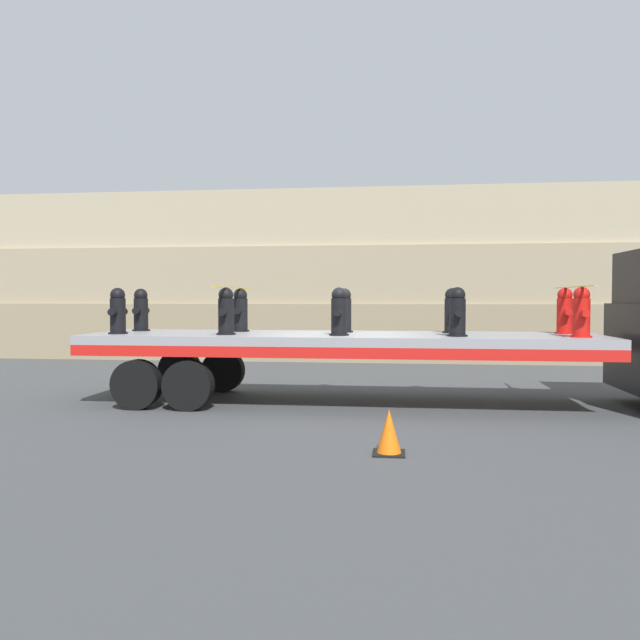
{
  "coord_description": "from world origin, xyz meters",
  "views": [
    {
      "loc": [
        1.05,
        -12.04,
        2.04
      ],
      "look_at": [
        -0.42,
        0.0,
        1.61
      ],
      "focal_mm": 35.0,
      "sensor_mm": 36.0,
      "label": 1
    }
  ],
  "objects_px": {
    "fire_hydrant_black_near_1": "(226,312)",
    "fire_hydrant_red_near_4": "(581,313)",
    "fire_hydrant_black_far_0": "(141,310)",
    "fire_hydrant_black_far_1": "(240,311)",
    "fire_hydrant_black_far_3": "(452,311)",
    "fire_hydrant_red_far_4": "(565,311)",
    "flatbed_trailer": "(312,346)",
    "fire_hydrant_black_near_3": "(457,312)",
    "traffic_cone": "(389,432)",
    "fire_hydrant_black_far_2": "(344,311)",
    "fire_hydrant_black_near_0": "(118,312)",
    "fire_hydrant_black_near_2": "(339,312)"
  },
  "relations": [
    {
      "from": "fire_hydrant_black_near_1",
      "to": "fire_hydrant_red_near_4",
      "type": "relative_size",
      "value": 1.0
    },
    {
      "from": "fire_hydrant_black_near_2",
      "to": "fire_hydrant_red_far_4",
      "type": "distance_m",
      "value": 4.44
    },
    {
      "from": "fire_hydrant_black_near_1",
      "to": "fire_hydrant_black_far_0",
      "type": "bearing_deg",
      "value": 152.95
    },
    {
      "from": "fire_hydrant_black_near_1",
      "to": "traffic_cone",
      "type": "height_order",
      "value": "fire_hydrant_black_near_1"
    },
    {
      "from": "fire_hydrant_red_near_4",
      "to": "fire_hydrant_red_far_4",
      "type": "distance_m",
      "value": 1.1
    },
    {
      "from": "fire_hydrant_red_far_4",
      "to": "fire_hydrant_black_far_2",
      "type": "bearing_deg",
      "value": 180.0
    },
    {
      "from": "fire_hydrant_black_far_1",
      "to": "fire_hydrant_red_near_4",
      "type": "distance_m",
      "value": 6.55
    },
    {
      "from": "fire_hydrant_black_near_3",
      "to": "fire_hydrant_black_near_1",
      "type": "bearing_deg",
      "value": 180.0
    },
    {
      "from": "fire_hydrant_red_near_4",
      "to": "traffic_cone",
      "type": "relative_size",
      "value": 1.51
    },
    {
      "from": "fire_hydrant_black_far_2",
      "to": "fire_hydrant_red_far_4",
      "type": "bearing_deg",
      "value": 0.0
    },
    {
      "from": "fire_hydrant_black_far_3",
      "to": "fire_hydrant_red_near_4",
      "type": "distance_m",
      "value": 2.42
    },
    {
      "from": "fire_hydrant_black_far_1",
      "to": "fire_hydrant_black_near_2",
      "type": "distance_m",
      "value": 2.42
    },
    {
      "from": "fire_hydrant_black_far_3",
      "to": "fire_hydrant_red_far_4",
      "type": "relative_size",
      "value": 1.0
    },
    {
      "from": "fire_hydrant_black_near_3",
      "to": "fire_hydrant_black_far_0",
      "type": "bearing_deg",
      "value": 170.34
    },
    {
      "from": "flatbed_trailer",
      "to": "fire_hydrant_black_far_0",
      "type": "distance_m",
      "value": 3.82
    },
    {
      "from": "traffic_cone",
      "to": "fire_hydrant_red_far_4",
      "type": "bearing_deg",
      "value": 53.14
    },
    {
      "from": "fire_hydrant_black_near_3",
      "to": "flatbed_trailer",
      "type": "bearing_deg",
      "value": 168.66
    },
    {
      "from": "flatbed_trailer",
      "to": "fire_hydrant_black_near_3",
      "type": "distance_m",
      "value": 2.87
    },
    {
      "from": "fire_hydrant_black_near_3",
      "to": "fire_hydrant_red_far_4",
      "type": "height_order",
      "value": "same"
    },
    {
      "from": "fire_hydrant_black_near_3",
      "to": "fire_hydrant_black_near_2",
      "type": "bearing_deg",
      "value": 180.0
    },
    {
      "from": "fire_hydrant_red_near_4",
      "to": "fire_hydrant_black_far_0",
      "type": "bearing_deg",
      "value": 172.73
    },
    {
      "from": "fire_hydrant_black_far_2",
      "to": "traffic_cone",
      "type": "xyz_separation_m",
      "value": [
        0.97,
        -4.45,
        -1.49
      ]
    },
    {
      "from": "fire_hydrant_black_far_1",
      "to": "fire_hydrant_red_far_4",
      "type": "relative_size",
      "value": 1.0
    },
    {
      "from": "fire_hydrant_black_near_1",
      "to": "fire_hydrant_red_near_4",
      "type": "distance_m",
      "value": 6.45
    },
    {
      "from": "fire_hydrant_black_near_0",
      "to": "traffic_cone",
      "type": "relative_size",
      "value": 1.51
    },
    {
      "from": "fire_hydrant_black_far_0",
      "to": "fire_hydrant_black_near_1",
      "type": "distance_m",
      "value": 2.42
    },
    {
      "from": "fire_hydrant_black_near_1",
      "to": "traffic_cone",
      "type": "relative_size",
      "value": 1.51
    },
    {
      "from": "fire_hydrant_black_far_1",
      "to": "fire_hydrant_black_far_2",
      "type": "distance_m",
      "value": 2.15
    },
    {
      "from": "fire_hydrant_black_near_1",
      "to": "fire_hydrant_red_near_4",
      "type": "bearing_deg",
      "value": 0.0
    },
    {
      "from": "flatbed_trailer",
      "to": "fire_hydrant_black_far_3",
      "type": "height_order",
      "value": "fire_hydrant_black_far_3"
    },
    {
      "from": "flatbed_trailer",
      "to": "fire_hydrant_black_far_1",
      "type": "relative_size",
      "value": 10.98
    },
    {
      "from": "fire_hydrant_black_near_2",
      "to": "fire_hydrant_black_far_1",
      "type": "bearing_deg",
      "value": 152.95
    },
    {
      "from": "fire_hydrant_black_far_1",
      "to": "traffic_cone",
      "type": "bearing_deg",
      "value": -55.01
    },
    {
      "from": "fire_hydrant_black_near_0",
      "to": "fire_hydrant_black_near_1",
      "type": "relative_size",
      "value": 1.0
    },
    {
      "from": "fire_hydrant_black_far_0",
      "to": "traffic_cone",
      "type": "xyz_separation_m",
      "value": [
        5.27,
        -4.45,
        -1.49
      ]
    },
    {
      "from": "fire_hydrant_red_near_4",
      "to": "traffic_cone",
      "type": "distance_m",
      "value": 4.96
    },
    {
      "from": "flatbed_trailer",
      "to": "fire_hydrant_red_near_4",
      "type": "bearing_deg",
      "value": -6.41
    },
    {
      "from": "fire_hydrant_black_near_1",
      "to": "fire_hydrant_black_far_3",
      "type": "distance_m",
      "value": 4.44
    },
    {
      "from": "fire_hydrant_black_near_3",
      "to": "fire_hydrant_black_far_3",
      "type": "height_order",
      "value": "same"
    },
    {
      "from": "fire_hydrant_black_far_3",
      "to": "fire_hydrant_black_near_3",
      "type": "bearing_deg",
      "value": -90.0
    },
    {
      "from": "fire_hydrant_black_near_0",
      "to": "fire_hydrant_red_far_4",
      "type": "xyz_separation_m",
      "value": [
        8.61,
        1.1,
        0.0
      ]
    },
    {
      "from": "flatbed_trailer",
      "to": "fire_hydrant_black_near_3",
      "type": "bearing_deg",
      "value": -11.34
    },
    {
      "from": "fire_hydrant_black_near_0",
      "to": "fire_hydrant_black_near_2",
      "type": "xyz_separation_m",
      "value": [
        4.3,
        0.0,
        0.0
      ]
    },
    {
      "from": "fire_hydrant_black_far_1",
      "to": "fire_hydrant_black_far_3",
      "type": "height_order",
      "value": "same"
    },
    {
      "from": "fire_hydrant_black_far_0",
      "to": "fire_hydrant_black_far_1",
      "type": "bearing_deg",
      "value": 0.0
    },
    {
      "from": "fire_hydrant_black_far_0",
      "to": "fire_hydrant_black_near_1",
      "type": "bearing_deg",
      "value": -27.05
    },
    {
      "from": "fire_hydrant_black_near_1",
      "to": "fire_hydrant_black_far_1",
      "type": "height_order",
      "value": "same"
    },
    {
      "from": "fire_hydrant_black_far_3",
      "to": "fire_hydrant_black_far_2",
      "type": "bearing_deg",
      "value": 180.0
    },
    {
      "from": "fire_hydrant_black_far_3",
      "to": "traffic_cone",
      "type": "xyz_separation_m",
      "value": [
        -1.19,
        -4.45,
        -1.49
      ]
    },
    {
      "from": "fire_hydrant_black_far_0",
      "to": "fire_hydrant_red_near_4",
      "type": "xyz_separation_m",
      "value": [
        8.61,
        -1.1,
        0.0
      ]
    }
  ]
}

